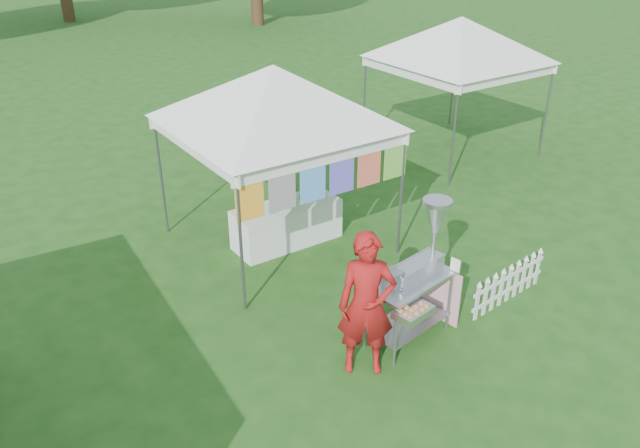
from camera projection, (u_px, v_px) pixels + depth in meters
ground at (419, 350)px, 8.04m from camera, size 120.00×120.00×0.00m
canopy_main at (273, 65)px, 9.23m from camera, size 4.24×4.24×3.45m
canopy_right at (462, 17)px, 13.09m from camera, size 4.24×4.24×3.45m
donut_cart at (422, 262)px, 7.89m from camera, size 1.34×1.09×1.84m
vendor at (367, 305)px, 7.32m from camera, size 0.81×0.76×1.87m
picket_fence at (509, 284)px, 8.90m from camera, size 1.62×0.17×0.56m
display_table at (287, 224)px, 10.43m from camera, size 1.80×0.70×0.69m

